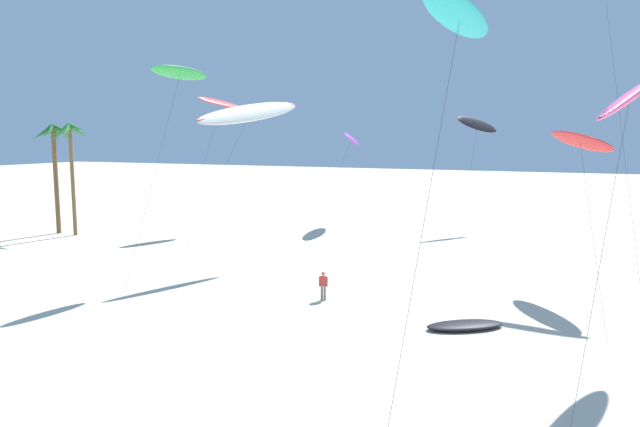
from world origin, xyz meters
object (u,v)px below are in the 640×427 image
flying_kite_0 (460,17)px  flying_kite_4 (477,125)px  flying_kite_6 (180,73)px  flying_kite_8 (630,96)px  palm_tree_1 (71,144)px  flying_kite_3 (580,141)px  grounded_kite_0 (465,325)px  flying_kite_1 (220,103)px  flying_kite_2 (352,139)px  person_foreground_walker (323,285)px  palm_tree_0 (54,147)px  flying_kite_5 (250,113)px

flying_kite_0 → flying_kite_4: flying_kite_0 is taller
flying_kite_4 → flying_kite_6: 30.84m
flying_kite_8 → palm_tree_1: bearing=163.4°
flying_kite_3 → flying_kite_6: (-22.58, -6.79, 4.10)m
flying_kite_3 → flying_kite_4: flying_kite_4 is taller
flying_kite_8 → grounded_kite_0: 12.04m
flying_kite_1 → flying_kite_4: bearing=24.7°
flying_kite_2 → person_foreground_walker: (8.15, -26.16, -7.79)m
grounded_kite_0 → person_foreground_walker: 8.20m
person_foreground_walker → flying_kite_3: bearing=33.0°
flying_kite_2 → palm_tree_1: bearing=-143.3°
palm_tree_0 → flying_kite_8: bearing=-16.1°
flying_kite_3 → flying_kite_0: bearing=-104.5°
flying_kite_0 → palm_tree_1: bearing=154.0°
palm_tree_1 → flying_kite_5: bearing=-12.0°
flying_kite_0 → flying_kite_3: 16.89m
flying_kite_3 → flying_kite_6: size_ratio=0.96×
palm_tree_1 → grounded_kite_0: size_ratio=2.61×
grounded_kite_0 → flying_kite_6: bearing=170.3°
person_foreground_walker → palm_tree_0: bearing=160.9°
flying_kite_0 → palm_tree_0: bearing=155.0°
flying_kite_4 → flying_kite_5: (-11.61, -22.70, 0.48)m
flying_kite_0 → flying_kite_2: size_ratio=1.08×
person_foreground_walker → flying_kite_2: bearing=107.3°
flying_kite_0 → flying_kite_3: bearing=75.5°
flying_kite_4 → grounded_kite_0: 32.46m
palm_tree_1 → person_foreground_walker: 31.79m
palm_tree_0 → flying_kite_1: flying_kite_1 is taller
palm_tree_0 → grounded_kite_0: palm_tree_0 is taller
flying_kite_2 → flying_kite_5: size_ratio=1.06×
palm_tree_0 → flying_kite_0: flying_kite_0 is taller
person_foreground_walker → palm_tree_1: bearing=159.9°
flying_kite_1 → grounded_kite_0: (26.46, -20.46, -11.83)m
flying_kite_4 → flying_kite_2: bearing=-167.1°
flying_kite_0 → flying_kite_4: bearing=97.5°
palm_tree_1 → flying_kite_5: 21.59m
flying_kite_4 → flying_kite_6: bearing=-116.4°
palm_tree_1 → grounded_kite_0: (37.02, -12.38, -8.07)m
flying_kite_6 → palm_tree_0: bearing=155.8°
flying_kite_4 → flying_kite_8: 32.85m
flying_kite_5 → flying_kite_8: 23.73m
palm_tree_1 → flying_kite_4: bearing=29.2°
flying_kite_0 → flying_kite_3: (4.10, 15.80, -4.37)m
flying_kite_5 → person_foreground_walker: bearing=-37.4°
flying_kite_6 → grounded_kite_0: (18.06, -3.10, -12.58)m
flying_kite_2 → flying_kite_4: bearing=12.9°
flying_kite_0 → flying_kite_1: 37.67m
person_foreground_walker → flying_kite_1: bearing=134.7°
flying_kite_8 → flying_kite_6: bearing=171.6°
flying_kite_5 → flying_kite_1: bearing=129.8°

